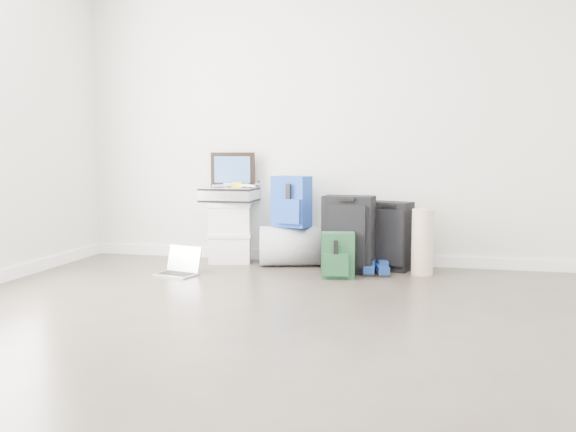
% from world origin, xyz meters
% --- Properties ---
extents(ground, '(5.00, 5.00, 0.00)m').
position_xyz_m(ground, '(0.00, 0.00, 0.00)').
color(ground, '#392E29').
rests_on(ground, ground).
extents(room_envelope, '(4.52, 5.02, 2.71)m').
position_xyz_m(room_envelope, '(0.00, 0.02, 1.72)').
color(room_envelope, silver).
rests_on(room_envelope, ground).
extents(boxes_stack, '(0.46, 0.40, 0.56)m').
position_xyz_m(boxes_stack, '(-0.79, 2.30, 0.28)').
color(boxes_stack, white).
rests_on(boxes_stack, ground).
extents(briefcase, '(0.48, 0.35, 0.14)m').
position_xyz_m(briefcase, '(-0.79, 2.30, 0.63)').
color(briefcase, '#B2B2B7').
rests_on(briefcase, boxes_stack).
extents(painting, '(0.42, 0.04, 0.32)m').
position_xyz_m(painting, '(-0.79, 2.40, 0.85)').
color(painting, black).
rests_on(painting, briefcase).
extents(drone, '(0.44, 0.44, 0.05)m').
position_xyz_m(drone, '(-0.71, 2.28, 0.72)').
color(drone, yellow).
rests_on(drone, briefcase).
extents(duffel_bag, '(0.65, 0.49, 0.36)m').
position_xyz_m(duffel_bag, '(-0.19, 2.26, 0.18)').
color(duffel_bag, gray).
rests_on(duffel_bag, ground).
extents(blue_backpack, '(0.36, 0.31, 0.45)m').
position_xyz_m(blue_backpack, '(-0.19, 2.23, 0.57)').
color(blue_backpack, '#1939A3').
rests_on(blue_backpack, duffel_bag).
extents(large_suitcase, '(0.44, 0.30, 0.65)m').
position_xyz_m(large_suitcase, '(0.34, 2.07, 0.33)').
color(large_suitcase, black).
rests_on(large_suitcase, ground).
extents(green_backpack, '(0.29, 0.23, 0.37)m').
position_xyz_m(green_backpack, '(0.29, 1.81, 0.18)').
color(green_backpack, '#133519').
rests_on(green_backpack, ground).
extents(carry_on, '(0.43, 0.36, 0.59)m').
position_xyz_m(carry_on, '(0.66, 2.26, 0.30)').
color(carry_on, black).
rests_on(carry_on, ground).
extents(shoes, '(0.23, 0.25, 0.08)m').
position_xyz_m(shoes, '(0.58, 2.02, 0.04)').
color(shoes, black).
rests_on(shoes, ground).
extents(rolled_rug, '(0.18, 0.18, 0.55)m').
position_xyz_m(rolled_rug, '(0.95, 2.11, 0.27)').
color(rolled_rug, tan).
rests_on(rolled_rug, ground).
extents(laptop, '(0.37, 0.31, 0.23)m').
position_xyz_m(laptop, '(-1.02, 1.65, 0.06)').
color(laptop, silver).
rests_on(laptop, ground).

